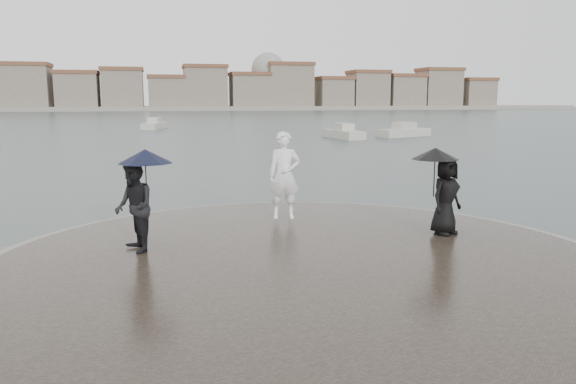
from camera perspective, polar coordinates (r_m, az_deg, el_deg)
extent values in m
plane|color=#2B3835|center=(7.77, 8.29, -16.44)|extent=(400.00, 400.00, 0.00)
cylinder|color=gray|center=(10.82, 1.56, -7.87)|extent=(12.50, 12.50, 0.32)
cylinder|color=#2D261E|center=(10.81, 1.56, -7.76)|extent=(11.90, 11.90, 0.36)
imported|color=white|center=(14.19, -0.38, 1.70)|extent=(0.89, 0.67, 2.21)
imported|color=black|center=(11.48, -15.37, -1.47)|extent=(0.92, 1.05, 1.82)
cylinder|color=black|center=(11.50, -14.20, 0.82)|extent=(0.02, 0.02, 0.90)
cone|color=black|center=(11.44, -14.31, 3.54)|extent=(1.08, 1.08, 0.28)
imported|color=black|center=(13.03, 15.73, -0.41)|extent=(1.01, 0.88, 1.74)
cylinder|color=black|center=(12.93, 14.63, 1.51)|extent=(0.02, 0.02, 0.90)
cone|color=black|center=(12.87, 14.73, 3.80)|extent=(1.06, 1.06, 0.26)
cube|color=gray|center=(169.54, -12.19, 8.31)|extent=(260.00, 20.00, 1.20)
cube|color=gray|center=(170.04, -24.98, 9.47)|extent=(12.00, 10.00, 12.00)
cube|color=brown|center=(170.26, -25.13, 11.66)|extent=(12.60, 10.60, 1.00)
cube|color=gray|center=(167.88, -20.55, 9.42)|extent=(11.00, 10.00, 10.00)
cube|color=brown|center=(168.02, -20.66, 11.29)|extent=(11.60, 10.60, 1.00)
cube|color=gray|center=(166.78, -16.42, 9.81)|extent=(11.00, 10.00, 11.00)
cube|color=brown|center=(166.96, -16.52, 11.87)|extent=(11.60, 10.60, 1.00)
cube|color=gray|center=(166.52, -12.22, 9.64)|extent=(10.00, 10.00, 9.00)
cube|color=brown|center=(166.63, -12.28, 11.35)|extent=(10.60, 10.60, 1.00)
cube|color=gray|center=(167.07, -8.41, 10.26)|extent=(12.00, 10.00, 12.00)
cube|color=brown|center=(167.30, -8.46, 12.49)|extent=(12.60, 10.60, 1.00)
cube|color=gray|center=(168.62, -3.92, 9.99)|extent=(11.00, 10.00, 10.00)
cube|color=brown|center=(168.76, -3.95, 11.86)|extent=(11.60, 10.60, 1.00)
cube|color=gray|center=(170.94, 0.11, 10.51)|extent=(13.00, 10.00, 13.00)
cube|color=brown|center=(171.21, 0.11, 12.85)|extent=(13.60, 10.60, 1.00)
cube|color=gray|center=(174.61, 4.66, 9.80)|extent=(10.00, 10.00, 9.00)
cube|color=brown|center=(174.71, 4.68, 11.44)|extent=(10.60, 10.60, 1.00)
cube|color=gray|center=(178.24, 8.09, 10.05)|extent=(11.00, 10.00, 11.00)
cube|color=brown|center=(178.41, 8.13, 11.98)|extent=(11.60, 10.60, 1.00)
cube|color=gray|center=(182.86, 11.65, 9.78)|extent=(11.00, 10.00, 10.00)
cube|color=brown|center=(182.99, 11.71, 11.50)|extent=(11.60, 10.60, 1.00)
cube|color=gray|center=(188.15, 15.04, 9.94)|extent=(12.00, 10.00, 12.00)
cube|color=brown|center=(188.36, 15.12, 11.92)|extent=(12.60, 10.60, 1.00)
cube|color=gray|center=(194.53, 18.45, 9.31)|extent=(10.00, 10.00, 9.00)
cube|color=brown|center=(194.62, 18.53, 10.78)|extent=(10.60, 10.60, 1.00)
sphere|color=gray|center=(171.84, -2.04, 12.33)|extent=(10.00, 10.00, 10.00)
cube|color=#B8B4A6|center=(48.86, 5.64, 5.74)|extent=(2.25, 5.65, 0.90)
cube|color=#B8B4A6|center=(48.82, 5.65, 6.44)|extent=(1.43, 2.13, 0.90)
cube|color=#B8B4A6|center=(65.27, -13.38, 6.46)|extent=(3.02, 5.73, 0.90)
cube|color=#B8B4A6|center=(65.25, -13.40, 6.98)|extent=(1.69, 2.25, 0.90)
cube|color=#B8B4A6|center=(51.90, 11.70, 5.81)|extent=(5.69, 3.61, 0.90)
cube|color=#B8B4A6|center=(51.87, 11.72, 6.47)|extent=(2.31, 1.88, 0.90)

